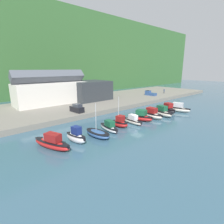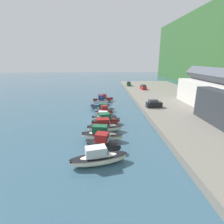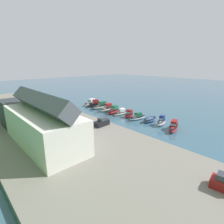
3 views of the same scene
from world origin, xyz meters
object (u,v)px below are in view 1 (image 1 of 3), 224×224
object	(u,v)px
moored_boat_3	(109,127)
moored_boat_1	(76,136)
moored_boat_7	(151,114)
parked_car_1	(77,109)
moored_boat_8	(161,112)
moored_boat_0	(52,143)
moored_boat_5	(132,120)
person_on_quay	(164,91)
moored_boat_10	(177,108)
moored_boat_6	(140,117)
moored_boat_2	(98,134)
moored_boat_9	(168,109)
pickup_truck_0	(150,93)
moored_boat_4	(120,123)

from	to	relation	value
moored_boat_3	moored_boat_1	bearing A→B (deg)	-166.47
moored_boat_7	parked_car_1	size ratio (longest dim) A/B	1.64
moored_boat_8	parked_car_1	world-z (taller)	parked_car_1
moored_boat_0	moored_boat_5	bearing A→B (deg)	-18.31
moored_boat_1	person_on_quay	size ratio (longest dim) A/B	2.21
moored_boat_1	moored_boat_10	size ratio (longest dim) A/B	0.57
moored_boat_7	moored_boat_8	distance (m)	3.93
moored_boat_1	moored_boat_6	world-z (taller)	moored_boat_1
parked_car_1	moored_boat_2	bearing A→B (deg)	-111.56
moored_boat_6	person_on_quay	size ratio (longest dim) A/B	3.27
moored_boat_10	moored_boat_1	bearing A→B (deg)	166.95
moored_boat_10	moored_boat_0	bearing A→B (deg)	166.14
moored_boat_1	moored_boat_9	size ratio (longest dim) A/B	0.78
moored_boat_6	pickup_truck_0	bearing A→B (deg)	18.06
moored_boat_0	parked_car_1	distance (m)	18.90
moored_boat_1	moored_boat_10	bearing A→B (deg)	-10.07
moored_boat_2	moored_boat_6	distance (m)	14.20
moored_boat_3	person_on_quay	bearing A→B (deg)	29.08
moored_boat_1	moored_boat_4	size ratio (longest dim) A/B	0.72
moored_boat_3	moored_boat_7	bearing A→B (deg)	9.13
moored_boat_0	moored_boat_5	size ratio (longest dim) A/B	1.25
moored_boat_4	moored_boat_5	distance (m)	3.81
moored_boat_0	moored_boat_2	bearing A→B (deg)	-25.94
moored_boat_5	person_on_quay	size ratio (longest dim) A/B	2.88
moored_boat_4	person_on_quay	size ratio (longest dim) A/B	3.07
moored_boat_9	parked_car_1	distance (m)	25.15
moored_boat_1	moored_boat_9	bearing A→B (deg)	-8.71
moored_boat_5	moored_boat_10	bearing A→B (deg)	0.57
moored_boat_1	moored_boat_9	distance (m)	29.76
parked_car_1	person_on_quay	world-z (taller)	parked_car_1
moored_boat_3	parked_car_1	distance (m)	13.84
moored_boat_10	parked_car_1	xyz separation A→B (m)	(-24.64, 14.61, 1.17)
moored_boat_3	moored_boat_10	distance (m)	25.46
moored_boat_6	parked_car_1	bearing A→B (deg)	111.18
moored_boat_0	moored_boat_3	size ratio (longest dim) A/B	1.24
moored_boat_7	moored_boat_10	size ratio (longest dim) A/B	0.85
moored_boat_4	pickup_truck_0	xyz separation A→B (m)	(35.65, 18.34, 1.11)
moored_boat_1	pickup_truck_0	size ratio (longest dim) A/B	0.98
moored_boat_8	parked_car_1	xyz separation A→B (m)	(-17.18, 14.18, 1.12)
moored_boat_6	pickup_truck_0	distance (m)	33.93
moored_boat_5	moored_boat_6	bearing A→B (deg)	9.43
moored_boat_8	moored_boat_3	bearing A→B (deg)	-171.50
moored_boat_2	moored_boat_10	bearing A→B (deg)	-3.74
moored_boat_1	person_on_quay	xyz separation A→B (m)	(56.54, 18.49, 1.25)
moored_boat_9	moored_boat_10	size ratio (longest dim) A/B	0.72
moored_boat_3	moored_boat_7	size ratio (longest dim) A/B	0.87
moored_boat_8	moored_boat_10	bearing A→B (deg)	6.62
moored_boat_1	moored_boat_2	xyz separation A→B (m)	(4.26, -0.47, -0.44)
moored_boat_4	person_on_quay	world-z (taller)	moored_boat_4
moored_boat_6	person_on_quay	distance (m)	41.98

